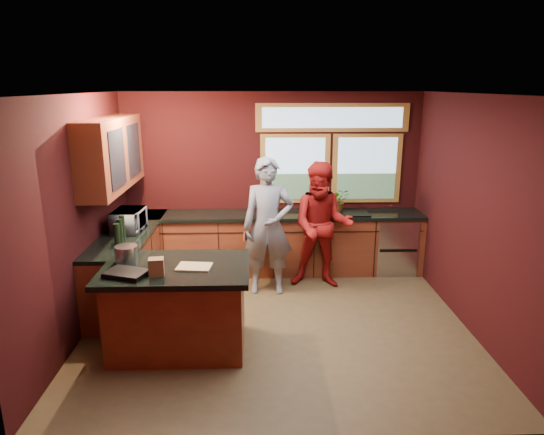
{
  "coord_description": "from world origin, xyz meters",
  "views": [
    {
      "loc": [
        -0.23,
        -5.32,
        2.8
      ],
      "look_at": [
        -0.05,
        0.4,
        1.22
      ],
      "focal_mm": 32.0,
      "sensor_mm": 36.0,
      "label": 1
    }
  ],
  "objects_px": {
    "stock_pot": "(126,254)",
    "cutting_board": "(194,267)",
    "person_grey": "(268,227)",
    "island": "(178,307)",
    "person_red": "(322,226)"
  },
  "relations": [
    {
      "from": "island",
      "to": "person_grey",
      "type": "distance_m",
      "value": 1.84
    },
    {
      "from": "cutting_board",
      "to": "person_grey",
      "type": "bearing_deg",
      "value": 61.99
    },
    {
      "from": "person_red",
      "to": "stock_pot",
      "type": "bearing_deg",
      "value": -138.3
    },
    {
      "from": "stock_pot",
      "to": "island",
      "type": "bearing_deg",
      "value": -15.26
    },
    {
      "from": "person_grey",
      "to": "stock_pot",
      "type": "height_order",
      "value": "person_grey"
    },
    {
      "from": "stock_pot",
      "to": "person_grey",
      "type": "bearing_deg",
      "value": 40.2
    },
    {
      "from": "island",
      "to": "person_grey",
      "type": "bearing_deg",
      "value": 55.52
    },
    {
      "from": "person_grey",
      "to": "cutting_board",
      "type": "distance_m",
      "value": 1.72
    },
    {
      "from": "person_grey",
      "to": "cutting_board",
      "type": "xyz_separation_m",
      "value": [
        -0.81,
        -1.51,
        0.01
      ]
    },
    {
      "from": "island",
      "to": "cutting_board",
      "type": "xyz_separation_m",
      "value": [
        0.2,
        -0.05,
        0.48
      ]
    },
    {
      "from": "stock_pot",
      "to": "cutting_board",
      "type": "bearing_deg",
      "value": -14.93
    },
    {
      "from": "person_red",
      "to": "stock_pot",
      "type": "distance_m",
      "value": 2.76
    },
    {
      "from": "person_grey",
      "to": "person_red",
      "type": "xyz_separation_m",
      "value": [
        0.76,
        0.18,
        -0.05
      ]
    },
    {
      "from": "island",
      "to": "cutting_board",
      "type": "distance_m",
      "value": 0.52
    },
    {
      "from": "person_grey",
      "to": "cutting_board",
      "type": "bearing_deg",
      "value": -116.63
    }
  ]
}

